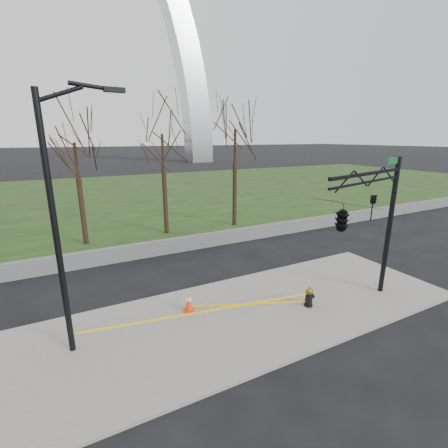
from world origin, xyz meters
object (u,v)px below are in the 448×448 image
street_light (61,210)px  traffic_signal_mast (354,214)px  traffic_cone (189,303)px  fire_hydrant (309,297)px

street_light → traffic_signal_mast: (9.07, -2.62, -0.55)m
traffic_cone → street_light: bearing=-173.6°
traffic_cone → fire_hydrant: bearing=-22.7°
street_light → fire_hydrant: bearing=-11.5°
fire_hydrant → street_light: 9.54m
fire_hydrant → traffic_cone: (-4.48, 1.87, -0.02)m
fire_hydrant → traffic_cone: bearing=145.4°
traffic_cone → traffic_signal_mast: size_ratio=0.12×
fire_hydrant → traffic_signal_mast: (0.62, -1.20, 3.66)m
fire_hydrant → street_light: (-8.45, 1.42, 4.20)m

